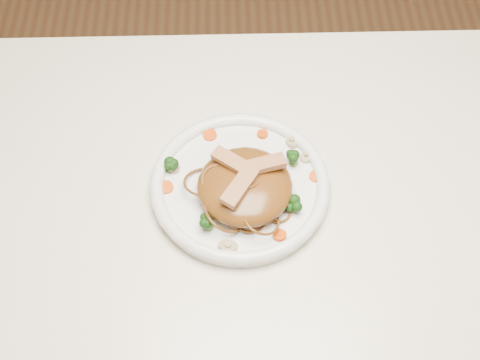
{
  "coord_description": "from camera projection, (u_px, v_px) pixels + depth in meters",
  "views": [
    {
      "loc": [
        -0.07,
        -0.48,
        1.57
      ],
      "look_at": [
        -0.06,
        0.07,
        0.78
      ],
      "focal_mm": 49.88,
      "sensor_mm": 36.0,
      "label": 1
    }
  ],
  "objects": [
    {
      "name": "broccoli_2",
      "position": [
        208.0,
        221.0,
        0.92
      ],
      "size": [
        0.04,
        0.04,
        0.03
      ],
      "primitive_type": null,
      "rotation": [
        0.0,
        0.0,
        -0.31
      ],
      "color": "#113B0C",
      "rests_on": "plate"
    },
    {
      "name": "chicken_c",
      "position": [
        240.0,
        186.0,
        0.91
      ],
      "size": [
        0.06,
        0.07,
        0.01
      ],
      "primitive_type": "cube",
      "rotation": [
        0.0,
        0.0,
        4.14
      ],
      "color": "tan",
      "rests_on": "noodle_mound"
    },
    {
      "name": "chicken_b",
      "position": [
        233.0,
        162.0,
        0.94
      ],
      "size": [
        0.06,
        0.05,
        0.01
      ],
      "primitive_type": "cube",
      "rotation": [
        0.0,
        0.0,
        2.5
      ],
      "color": "tan",
      "rests_on": "noodle_mound"
    },
    {
      "name": "broccoli_3",
      "position": [
        293.0,
        203.0,
        0.94
      ],
      "size": [
        0.03,
        0.03,
        0.03
      ],
      "primitive_type": null,
      "rotation": [
        0.0,
        0.0,
        0.17
      ],
      "color": "#113B0C",
      "rests_on": "plate"
    },
    {
      "name": "noodle_mound",
      "position": [
        245.0,
        186.0,
        0.95
      ],
      "size": [
        0.16,
        0.16,
        0.04
      ],
      "primitive_type": "ellipsoid",
      "rotation": [
        0.0,
        0.0,
        0.19
      ],
      "color": "brown",
      "rests_on": "plate"
    },
    {
      "name": "broccoli_1",
      "position": [
        170.0,
        164.0,
        0.98
      ],
      "size": [
        0.03,
        0.03,
        0.03
      ],
      "primitive_type": null,
      "rotation": [
        0.0,
        0.0,
        -0.22
      ],
      "color": "#113B0C",
      "rests_on": "plate"
    },
    {
      "name": "carrot_0",
      "position": [
        263.0,
        134.0,
        1.03
      ],
      "size": [
        0.02,
        0.02,
        0.0
      ],
      "primitive_type": "cylinder",
      "rotation": [
        0.0,
        0.0,
        0.39
      ],
      "color": "#DF5308",
      "rests_on": "plate"
    },
    {
      "name": "plate",
      "position": [
        240.0,
        188.0,
        0.98
      ],
      "size": [
        0.27,
        0.27,
        0.02
      ],
      "primitive_type": "cylinder",
      "rotation": [
        0.0,
        0.0,
        -0.05
      ],
      "color": "white",
      "rests_on": "table"
    },
    {
      "name": "table",
      "position": [
        279.0,
        261.0,
        1.03
      ],
      "size": [
        1.2,
        0.8,
        0.75
      ],
      "color": "beige",
      "rests_on": "ground"
    },
    {
      "name": "mushroom_0",
      "position": [
        228.0,
        246.0,
        0.91
      ],
      "size": [
        0.03,
        0.03,
        0.01
      ],
      "primitive_type": "cylinder",
      "rotation": [
        0.0,
        0.0,
        -0.03
      ],
      "color": "#B8AB8A",
      "rests_on": "plate"
    },
    {
      "name": "chicken_a",
      "position": [
        262.0,
        165.0,
        0.93
      ],
      "size": [
        0.07,
        0.04,
        0.01
      ],
      "primitive_type": "cube",
      "rotation": [
        0.0,
        0.0,
        0.25
      ],
      "color": "tan",
      "rests_on": "noodle_mound"
    },
    {
      "name": "carrot_4",
      "position": [
        280.0,
        235.0,
        0.93
      ],
      "size": [
        0.02,
        0.02,
        0.0
      ],
      "primitive_type": "cylinder",
      "rotation": [
        0.0,
        0.0,
        0.13
      ],
      "color": "#DF5308",
      "rests_on": "plate"
    },
    {
      "name": "carrot_3",
      "position": [
        210.0,
        135.0,
        1.03
      ],
      "size": [
        0.02,
        0.02,
        0.0
      ],
      "primitive_type": "cylinder",
      "rotation": [
        0.0,
        0.0,
        -0.07
      ],
      "color": "#DF5308",
      "rests_on": "plate"
    },
    {
      "name": "carrot_2",
      "position": [
        316.0,
        176.0,
        0.98
      ],
      "size": [
        0.02,
        0.02,
        0.0
      ],
      "primitive_type": "cylinder",
      "rotation": [
        0.0,
        0.0,
        -0.28
      ],
      "color": "#DF5308",
      "rests_on": "plate"
    },
    {
      "name": "carrot_1",
      "position": [
        166.0,
        187.0,
        0.97
      ],
      "size": [
        0.02,
        0.02,
        0.0
      ],
      "primitive_type": "cylinder",
      "rotation": [
        0.0,
        0.0,
        0.08
      ],
      "color": "#DF5308",
      "rests_on": "plate"
    },
    {
      "name": "mushroom_2",
      "position": [
        173.0,
        167.0,
        0.99
      ],
      "size": [
        0.04,
        0.04,
        0.01
      ],
      "primitive_type": "cylinder",
      "rotation": [
        0.0,
        0.0,
        -0.81
      ],
      "color": "#B8AB8A",
      "rests_on": "plate"
    },
    {
      "name": "mushroom_3",
      "position": [
        292.0,
        142.0,
        1.02
      ],
      "size": [
        0.03,
        0.03,
        0.01
      ],
      "primitive_type": "cylinder",
      "rotation": [
        0.0,
        0.0,
        1.78
      ],
      "color": "#B8AB8A",
      "rests_on": "plate"
    },
    {
      "name": "mushroom_1",
      "position": [
        307.0,
        156.0,
        1.0
      ],
      "size": [
        0.03,
        0.03,
        0.01
      ],
      "primitive_type": "cylinder",
      "rotation": [
        0.0,
        0.0,
        1.23
      ],
      "color": "#B8AB8A",
      "rests_on": "plate"
    },
    {
      "name": "broccoli_0",
      "position": [
        294.0,
        157.0,
        0.98
      ],
      "size": [
        0.04,
        0.04,
        0.03
      ],
      "primitive_type": null,
      "rotation": [
        0.0,
        0.0,
        0.37
      ],
      "color": "#113B0C",
      "rests_on": "plate"
    }
  ]
}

